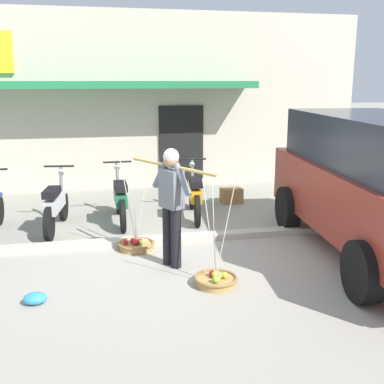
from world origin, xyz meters
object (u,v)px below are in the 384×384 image
(fruit_vendor, at_px, (171,199))
(plastic_litter_bag, at_px, (35,298))
(motorcycle_second_in_row, at_px, (56,206))
(parked_truck, at_px, (382,182))
(fruit_basket_left_side, at_px, (216,279))
(motorcycle_third_in_row, at_px, (120,199))
(motorcycle_end_of_row, at_px, (195,195))
(fruit_basket_right_side, at_px, (136,244))
(wooden_crate, at_px, (231,195))

(fruit_vendor, xyz_separation_m, plastic_litter_bag, (-1.80, -0.86, -0.91))
(motorcycle_second_in_row, distance_m, parked_truck, 5.39)
(fruit_basket_left_side, relative_size, motorcycle_second_in_row, 0.80)
(fruit_vendor, xyz_separation_m, motorcycle_third_in_row, (-0.58, 2.29, -0.53))
(fruit_basket_left_side, height_order, motorcycle_end_of_row, fruit_basket_left_side)
(parked_truck, bearing_deg, fruit_basket_right_side, 164.68)
(parked_truck, relative_size, plastic_litter_bag, 17.70)
(motorcycle_second_in_row, height_order, plastic_litter_bag, motorcycle_second_in_row)
(parked_truck, distance_m, plastic_litter_bag, 5.09)
(fruit_basket_right_side, distance_m, plastic_litter_bag, 2.13)
(parked_truck, height_order, plastic_litter_bag, parked_truck)
(fruit_basket_right_side, relative_size, plastic_litter_bag, 5.18)
(fruit_basket_left_side, xyz_separation_m, plastic_litter_bag, (-2.24, -0.07, -0.01))
(motorcycle_end_of_row, bearing_deg, motorcycle_second_in_row, -173.60)
(motorcycle_second_in_row, relative_size, motorcycle_end_of_row, 1.00)
(fruit_vendor, relative_size, wooden_crate, 3.85)
(fruit_basket_left_side, relative_size, wooden_crate, 3.30)
(fruit_vendor, distance_m, motorcycle_end_of_row, 2.54)
(fruit_vendor, relative_size, motorcycle_second_in_row, 0.93)
(motorcycle_end_of_row, height_order, plastic_litter_bag, motorcycle_end_of_row)
(motorcycle_third_in_row, distance_m, plastic_litter_bag, 3.40)
(motorcycle_third_in_row, relative_size, wooden_crate, 4.14)
(fruit_vendor, xyz_separation_m, parked_truck, (3.13, -0.20, 0.15))
(fruit_vendor, height_order, fruit_basket_right_side, fruit_vendor)
(motorcycle_second_in_row, relative_size, parked_truck, 0.37)
(fruit_basket_left_side, distance_m, plastic_litter_bag, 2.24)
(plastic_litter_bag, bearing_deg, motorcycle_second_in_row, 88.46)
(motorcycle_second_in_row, xyz_separation_m, plastic_litter_bag, (-0.08, -2.91, -0.38))
(motorcycle_second_in_row, bearing_deg, wooden_crate, 19.22)
(motorcycle_second_in_row, height_order, motorcycle_end_of_row, same)
(parked_truck, bearing_deg, fruit_vendor, 176.36)
(fruit_basket_left_side, bearing_deg, motorcycle_second_in_row, 127.35)
(fruit_basket_left_side, height_order, parked_truck, parked_truck)
(motorcycle_end_of_row, bearing_deg, parked_truck, -47.90)
(fruit_basket_left_side, height_order, fruit_basket_right_side, same)
(parked_truck, height_order, wooden_crate, parked_truck)
(fruit_basket_left_side, bearing_deg, plastic_litter_bag, -178.13)
(motorcycle_third_in_row, bearing_deg, plastic_litter_bag, -111.09)
(motorcycle_second_in_row, distance_m, wooden_crate, 3.81)
(motorcycle_third_in_row, bearing_deg, fruit_basket_right_side, -84.67)
(fruit_vendor, relative_size, fruit_basket_left_side, 1.17)
(fruit_basket_left_side, relative_size, motorcycle_end_of_row, 0.80)
(motorcycle_second_in_row, height_order, wooden_crate, motorcycle_second_in_row)
(motorcycle_third_in_row, bearing_deg, parked_truck, -33.87)
(fruit_vendor, relative_size, fruit_basket_right_side, 1.17)
(motorcycle_end_of_row, relative_size, plastic_litter_bag, 6.48)
(plastic_litter_bag, relative_size, wooden_crate, 0.64)
(fruit_basket_left_side, relative_size, plastic_litter_bag, 5.18)
(fruit_vendor, distance_m, wooden_crate, 3.88)
(fruit_vendor, distance_m, fruit_basket_left_side, 1.27)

